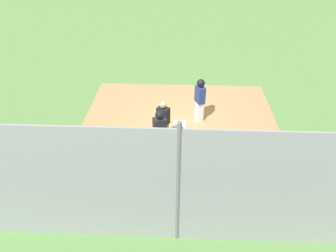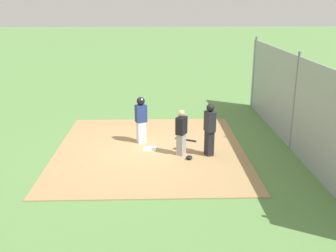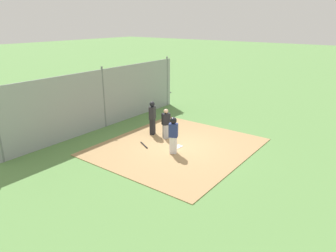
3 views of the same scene
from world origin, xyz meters
TOP-DOWN VIEW (x-y plane):
  - ground_plane at (0.00, 0.00)m, footprint 140.00×140.00m
  - dirt_infield at (0.00, 0.00)m, footprint 7.20×6.40m
  - home_plate at (0.00, 0.00)m, footprint 0.48×0.48m
  - catcher at (-0.54, -1.04)m, footprint 0.46×0.41m
  - umpire at (-0.59, -1.96)m, footprint 0.45×0.37m
  - runner at (0.70, 0.32)m, footprint 0.39×0.45m
  - baseball_bat at (0.85, -1.30)m, footprint 0.43×0.75m
  - catcher_mask at (-0.95, -1.28)m, footprint 0.24×0.20m
  - backstop_fence at (0.00, -4.89)m, footprint 12.00×0.10m

SIDE VIEW (x-z plane):
  - ground_plane at x=0.00m, z-range 0.00..0.00m
  - dirt_infield at x=0.00m, z-range 0.00..0.03m
  - home_plate at x=0.00m, z-range 0.03..0.05m
  - baseball_bat at x=0.85m, z-range 0.03..0.09m
  - catcher_mask at x=-0.95m, z-range 0.03..0.15m
  - catcher at x=-0.54m, z-range 0.05..1.59m
  - umpire at x=-0.59m, z-range 0.08..1.82m
  - runner at x=0.70m, z-range 0.15..1.83m
  - backstop_fence at x=0.00m, z-range -0.07..3.28m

